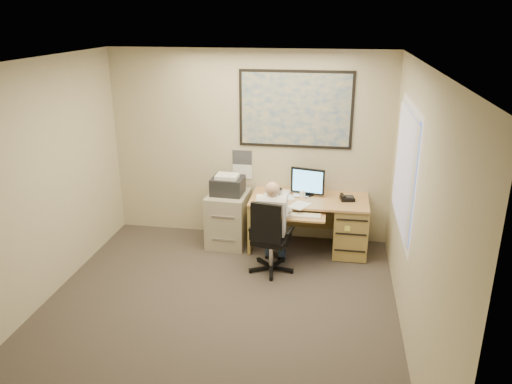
% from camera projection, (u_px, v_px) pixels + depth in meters
% --- Properties ---
extents(room_shell, '(4.00, 4.50, 2.70)m').
position_uv_depth(room_shell, '(210.00, 203.00, 5.00)').
color(room_shell, '#38312B').
rests_on(room_shell, ground).
extents(desk, '(1.60, 0.97, 1.13)m').
position_uv_depth(desk, '(333.00, 220.00, 6.88)').
color(desk, tan).
rests_on(desk, ground).
extents(world_map, '(1.56, 0.03, 1.06)m').
position_uv_depth(world_map, '(296.00, 110.00, 6.78)').
color(world_map, '#1E4C93').
rests_on(world_map, room_shell).
extents(wall_calendar, '(0.28, 0.01, 0.42)m').
position_uv_depth(wall_calendar, '(242.00, 165.00, 7.18)').
color(wall_calendar, white).
rests_on(wall_calendar, room_shell).
extents(window_blinds, '(0.06, 1.40, 1.30)m').
position_uv_depth(window_blinds, '(405.00, 170.00, 5.37)').
color(window_blinds, beige).
rests_on(window_blinds, room_shell).
extents(filing_cabinet, '(0.57, 0.67, 1.04)m').
position_uv_depth(filing_cabinet, '(228.00, 214.00, 7.08)').
color(filing_cabinet, '#A29A83').
rests_on(filing_cabinet, ground).
extents(office_chair, '(0.69, 0.69, 1.00)m').
position_uv_depth(office_chair, '(271.00, 251.00, 6.33)').
color(office_chair, black).
rests_on(office_chair, ground).
extents(person, '(0.50, 0.70, 1.19)m').
position_uv_depth(person, '(272.00, 227.00, 6.30)').
color(person, white).
rests_on(person, office_chair).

